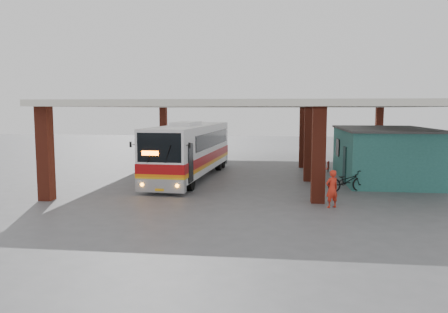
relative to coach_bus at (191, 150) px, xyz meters
The scene contains 8 objects.
ground 5.54m from the coach_bus, 38.38° to the right, with size 90.00×90.00×0.00m, color #515154.
brick_columns 5.84m from the coach_bus, 17.30° to the left, with size 20.10×21.60×4.35m.
canopy_roof 6.29m from the coach_bus, 34.92° to the left, with size 21.00×23.00×0.30m, color silver.
shop_building 11.65m from the coach_bus, ahead, with size 5.20×8.20×3.11m.
coach_bus is the anchor object (origin of this frame).
motorcycle 9.55m from the coach_bus, 21.36° to the right, with size 0.74×2.12×1.11m, color black.
pedestrian 10.56m from the coach_bus, 43.40° to the right, with size 0.60×0.39×1.64m, color red.
red_chair 9.45m from the coach_bus, 22.75° to the left, with size 0.49×0.49×0.73m.
Camera 1 is at (1.19, -22.88, 4.26)m, focal length 35.00 mm.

